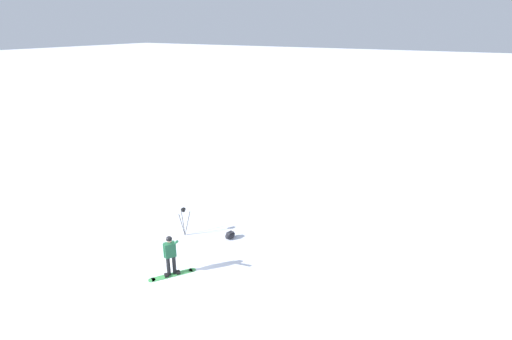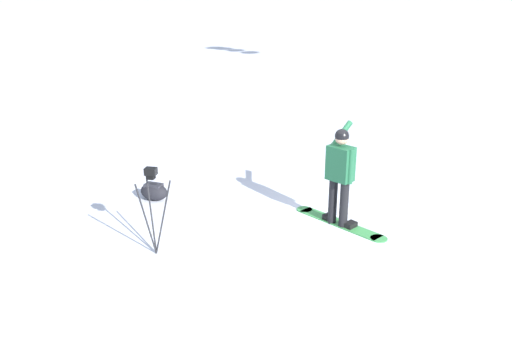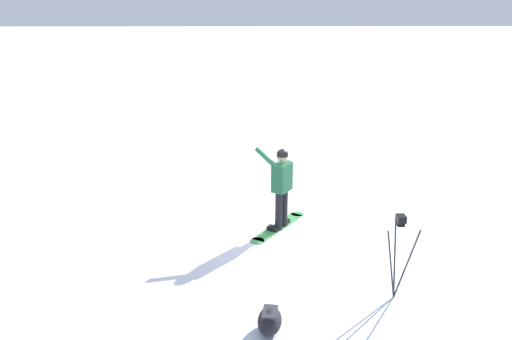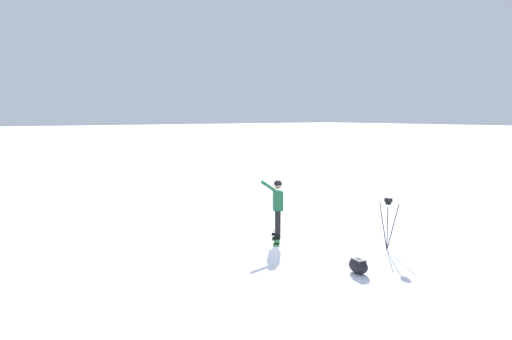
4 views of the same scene
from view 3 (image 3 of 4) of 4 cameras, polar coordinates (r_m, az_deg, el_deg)
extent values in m
plane|color=white|center=(9.63, 3.00, -7.25)|extent=(300.00, 300.00, 0.00)
cylinder|color=black|center=(9.59, 2.64, -4.79)|extent=(0.14, 0.14, 0.78)
cylinder|color=black|center=(9.77, 3.26, -4.36)|extent=(0.14, 0.14, 0.78)
cube|color=#1E5938|center=(9.45, 3.02, -0.82)|extent=(0.44, 0.48, 0.55)
sphere|color=tan|center=(9.33, 3.06, 1.59)|extent=(0.21, 0.21, 0.21)
sphere|color=black|center=(9.32, 3.06, 1.77)|extent=(0.22, 0.22, 0.22)
cylinder|color=#1E5938|center=(9.29, 1.25, 1.36)|extent=(0.47, 0.35, 0.39)
cylinder|color=#1E5938|center=(9.61, 3.69, -0.51)|extent=(0.09, 0.09, 0.55)
cube|color=#3F994C|center=(9.86, 2.61, -6.55)|extent=(1.10, 1.40, 0.02)
cylinder|color=#3F994C|center=(9.27, 0.15, -8.17)|extent=(0.27, 0.27, 0.02)
cylinder|color=#3F994C|center=(10.47, 4.77, -5.10)|extent=(0.27, 0.27, 0.02)
cube|color=black|center=(9.67, 1.93, -6.73)|extent=(0.24, 0.23, 0.08)
cube|color=black|center=(10.02, 3.26, -5.85)|extent=(0.24, 0.23, 0.08)
ellipsoid|color=black|center=(6.85, 1.59, -16.98)|extent=(0.41, 0.57, 0.32)
cube|color=#2C2C33|center=(6.79, 1.60, -16.21)|extent=(0.24, 0.34, 0.08)
cylinder|color=#262628|center=(7.74, 15.70, -9.72)|extent=(0.05, 0.31, 1.17)
cylinder|color=#262628|center=(7.51, 15.29, -10.55)|extent=(0.26, 0.20, 1.17)
cylinder|color=#262628|center=(7.60, 16.99, -10.37)|extent=(0.28, 0.17, 1.17)
cube|color=black|center=(7.36, 16.33, -5.98)|extent=(0.10, 0.10, 0.06)
cube|color=black|center=(7.32, 16.38, -5.40)|extent=(0.12, 0.16, 0.10)
camera|label=1|loc=(20.57, -29.40, 29.01)|focal=27.76mm
camera|label=2|loc=(12.79, 43.45, 11.91)|focal=38.09mm
camera|label=4|loc=(7.22, -97.69, -8.20)|focal=32.98mm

